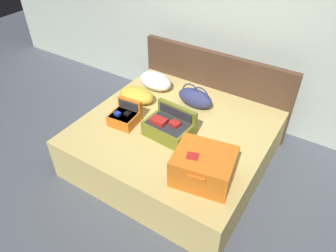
% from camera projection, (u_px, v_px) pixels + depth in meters
% --- Properties ---
extents(ground_plane, '(12.00, 12.00, 0.00)m').
position_uv_depth(ground_plane, '(155.00, 181.00, 3.46)').
color(ground_plane, '#4C515B').
extents(back_wall, '(8.00, 0.10, 2.60)m').
position_uv_depth(back_wall, '(230.00, 19.00, 3.74)').
color(back_wall, '#B7C1B2').
rests_on(back_wall, ground).
extents(bed, '(1.96, 1.85, 0.50)m').
position_uv_depth(bed, '(175.00, 144.00, 3.57)').
color(bed, tan).
rests_on(bed, ground).
extents(headboard, '(2.00, 0.08, 0.98)m').
position_uv_depth(headboard, '(214.00, 88.00, 4.05)').
color(headboard, '#4C3323').
rests_on(headboard, ground).
extents(hard_case_large, '(0.59, 0.52, 0.28)m').
position_uv_depth(hard_case_large, '(204.00, 166.00, 2.74)').
color(hard_case_large, '#D16619').
rests_on(hard_case_large, bed).
extents(hard_case_medium, '(0.49, 0.37, 0.29)m').
position_uv_depth(hard_case_medium, '(169.00, 127.00, 3.24)').
color(hard_case_medium, olive).
rests_on(hard_case_medium, bed).
extents(hard_case_small, '(0.31, 0.31, 0.24)m').
position_uv_depth(hard_case_small, '(125.00, 117.00, 3.41)').
color(hard_case_small, '#D16619').
rests_on(hard_case_small, bed).
extents(duffel_bag, '(0.45, 0.25, 0.28)m').
position_uv_depth(duffel_bag, '(195.00, 98.00, 3.65)').
color(duffel_bag, navy).
rests_on(duffel_bag, bed).
extents(pillow_near_headboard, '(0.47, 0.32, 0.18)m').
position_uv_depth(pillow_near_headboard, '(136.00, 95.00, 3.73)').
color(pillow_near_headboard, gold).
rests_on(pillow_near_headboard, bed).
extents(pillow_center_head, '(0.51, 0.39, 0.20)m').
position_uv_depth(pillow_center_head, '(155.00, 81.00, 3.98)').
color(pillow_center_head, white).
rests_on(pillow_center_head, bed).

